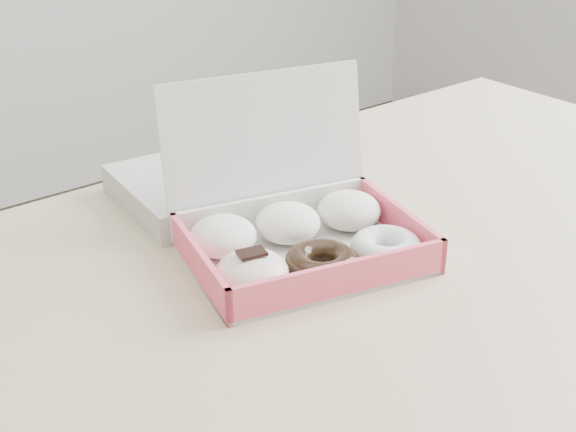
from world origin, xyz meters
TOP-DOWN VIEW (x-y plane):
  - table at (0.00, 0.00)m, footprint 1.20×0.80m
  - donut_box at (-0.17, 0.06)m, footprint 0.32×0.29m
  - newspapers at (-0.15, 0.26)m, footprint 0.27×0.22m

SIDE VIEW (x-z plane):
  - table at x=0.00m, z-range 0.30..1.05m
  - newspapers at x=-0.15m, z-range 0.75..0.79m
  - donut_box at x=-0.17m, z-range 0.68..0.88m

